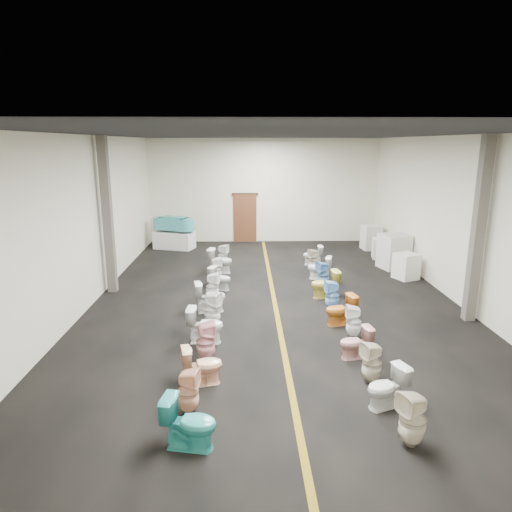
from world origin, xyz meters
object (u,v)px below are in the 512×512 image
object	(u,v)px
toilet_right_6	(332,295)
toilet_left_4	(205,325)
toilet_right_3	(356,343)
toilet_right_7	(325,284)
toilet_right_0	(412,419)
toilet_right_2	(372,363)
display_table	(174,240)
toilet_left_5	(212,309)
appliance_crate_d	(371,237)
toilet_right_8	(323,275)
toilet_left_3	(206,342)
toilet_right_11	(313,255)
toilet_right_5	(341,310)
toilet_left_11	(223,255)
toilet_left_6	(210,297)
appliance_crate_a	(406,266)
toilet_right_9	(319,268)
toilet_left_10	(220,261)
toilet_right_1	(387,387)
toilet_right_4	(354,322)
bathtub	(174,223)
toilet_left_0	(190,423)
appliance_crate_b	(394,251)
toilet_left_8	(220,278)
toilet_right_10	(314,260)
appliance_crate_c	(382,248)
toilet_left_9	(216,269)
toilet_left_7	(212,287)
toilet_left_2	(202,365)
toilet_left_1	(188,391)

from	to	relation	value
toilet_right_6	toilet_left_4	bearing A→B (deg)	-66.44
toilet_right_3	toilet_right_7	size ratio (longest dim) A/B	0.84
toilet_right_0	toilet_right_2	bearing A→B (deg)	161.18
display_table	toilet_left_5	distance (m)	8.69
appliance_crate_d	toilet_right_8	distance (m)	5.86
toilet_left_5	toilet_left_3	bearing A→B (deg)	-157.40
toilet_right_0	toilet_right_11	size ratio (longest dim) A/B	1.21
toilet_left_5	toilet_right_5	bearing A→B (deg)	-66.59
toilet_right_0	toilet_right_3	bearing A→B (deg)	161.39
toilet_left_11	toilet_right_0	xyz separation A→B (m)	(3.19, -10.06, 0.03)
toilet_left_6	toilet_right_11	size ratio (longest dim) A/B	1.14
toilet_right_3	toilet_right_6	world-z (taller)	toilet_right_6
appliance_crate_a	toilet_right_9	world-z (taller)	appliance_crate_a
display_table	toilet_right_7	xyz separation A→B (m)	(5.21, -6.41, 0.05)
toilet_left_10	toilet_right_0	bearing A→B (deg)	-147.63
toilet_right_1	toilet_right_2	size ratio (longest dim) A/B	0.91
toilet_left_11	toilet_right_4	xyz separation A→B (m)	(3.24, -6.27, -0.01)
toilet_left_6	toilet_left_3	bearing A→B (deg)	171.70
bathtub	toilet_right_0	size ratio (longest dim) A/B	2.07
toilet_left_0	toilet_right_6	distance (m)	6.31
appliance_crate_a	toilet_right_7	bearing A→B (deg)	-148.37
appliance_crate_d	toilet_right_6	size ratio (longest dim) A/B	1.23
appliance_crate_d	toilet_left_11	bearing A→B (deg)	-157.16
appliance_crate_b	toilet_right_6	distance (m)	5.05
toilet_left_3	toilet_right_6	size ratio (longest dim) A/B	1.01
toilet_right_7	toilet_left_8	bearing A→B (deg)	-113.40
display_table	toilet_right_10	world-z (taller)	toilet_right_10
toilet_left_10	toilet_right_2	xyz separation A→B (m)	(3.14, -7.40, -0.02)
toilet_left_3	toilet_right_11	size ratio (longest dim) A/B	1.18
toilet_right_6	bathtub	bearing A→B (deg)	-152.32
appliance_crate_c	toilet_left_9	world-z (taller)	toilet_left_9
toilet_right_0	toilet_left_7	bearing A→B (deg)	-174.49
toilet_right_7	bathtub	bearing A→B (deg)	-148.65
toilet_left_5	toilet_left_6	world-z (taller)	toilet_left_5
toilet_left_7	toilet_right_5	bearing A→B (deg)	-109.46
toilet_left_9	toilet_right_4	xyz separation A→B (m)	(3.37, -4.42, -0.01)
appliance_crate_a	toilet_right_0	xyz separation A→B (m)	(-2.82, -8.36, 0.01)
toilet_right_8	toilet_left_9	bearing A→B (deg)	-125.87
toilet_left_0	toilet_right_8	bearing A→B (deg)	-12.33
toilet_right_1	toilet_left_5	bearing A→B (deg)	-159.47
appliance_crate_a	appliance_crate_b	bearing A→B (deg)	90.00
bathtub	appliance_crate_b	xyz separation A→B (m)	(8.16, -3.30, -0.47)
appliance_crate_c	toilet_left_2	xyz separation A→B (m)	(-6.00, -9.24, -0.01)
toilet_left_7	toilet_right_8	bearing A→B (deg)	-61.57
toilet_left_3	toilet_right_7	size ratio (longest dim) A/B	1.03
toilet_left_1	appliance_crate_a	bearing A→B (deg)	-28.94
toilet_left_7	toilet_left_1	bearing A→B (deg)	-169.60
toilet_right_8	toilet_right_11	size ratio (longest dim) A/B	1.16
bathtub	toilet_right_1	bearing A→B (deg)	-43.40
toilet_left_7	toilet_right_7	bearing A→B (deg)	-77.18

